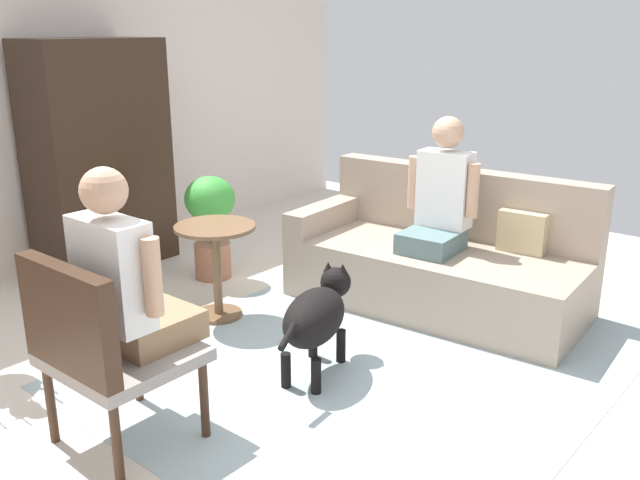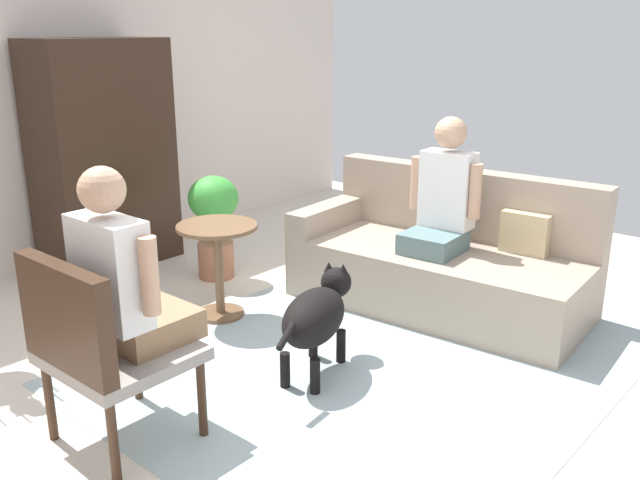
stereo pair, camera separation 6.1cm
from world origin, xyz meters
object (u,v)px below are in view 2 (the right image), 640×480
object	(u,v)px
person_on_armchair	(122,279)
armoire_cabinet	(103,155)
couch	(440,262)
armchair	(96,341)
dog	(316,315)
potted_plant	(214,217)
round_end_table	(218,257)
person_on_couch	(444,197)

from	to	relation	value
person_on_armchair	armoire_cabinet	world-z (taller)	armoire_cabinet
couch	armchair	xyz separation A→B (m)	(-2.55, 0.24, 0.25)
dog	potted_plant	world-z (taller)	potted_plant
armchair	person_on_armchair	world-z (taller)	person_on_armchair
dog	armoire_cabinet	distance (m)	2.62
dog	round_end_table	bearing A→B (deg)	80.74
couch	person_on_armchair	distance (m)	2.45
person_on_couch	potted_plant	bearing A→B (deg)	111.16
couch	person_on_couch	world-z (taller)	person_on_couch
person_on_couch	potted_plant	size ratio (longest dim) A/B	1.10
dog	armchair	bearing A→B (deg)	168.30
couch	armoire_cabinet	distance (m)	2.79
couch	armchair	bearing A→B (deg)	174.67
person_on_armchair	round_end_table	world-z (taller)	person_on_armchair
couch	round_end_table	size ratio (longest dim) A/B	3.20
couch	dog	xyz separation A→B (m)	(-1.34, -0.01, 0.04)
person_on_armchair	round_end_table	distance (m)	1.48
round_end_table	armoire_cabinet	world-z (taller)	armoire_cabinet
couch	round_end_table	distance (m)	1.55
couch	potted_plant	world-z (taller)	couch
couch	armoire_cabinet	size ratio (longest dim) A/B	1.15
couch	person_on_armchair	size ratio (longest dim) A/B	2.40
armchair	person_on_armchair	distance (m)	0.29
potted_plant	armoire_cabinet	bearing A→B (deg)	110.42
armchair	person_on_couch	xyz separation A→B (m)	(2.50, -0.26, 0.24)
round_end_table	potted_plant	xyz separation A→B (m)	(0.49, 0.61, 0.06)
person_on_armchair	potted_plant	size ratio (longest dim) A/B	1.07
armoire_cabinet	dog	bearing A→B (deg)	-97.03
couch	person_on_couch	bearing A→B (deg)	-151.10
dog	potted_plant	size ratio (longest dim) A/B	1.04
couch	dog	world-z (taller)	couch
person_on_armchair	person_on_couch	bearing A→B (deg)	-6.47
armoire_cabinet	couch	bearing A→B (deg)	-67.96
armchair	dog	distance (m)	1.25
person_on_couch	dog	world-z (taller)	person_on_couch
armchair	dog	size ratio (longest dim) A/B	1.13
armchair	potted_plant	distance (m)	2.32
armchair	round_end_table	distance (m)	1.58
armchair	armoire_cabinet	size ratio (longest dim) A/B	0.52
person_on_couch	armoire_cabinet	xyz separation A→B (m)	(-0.98, 2.56, 0.11)
armchair	armoire_cabinet	xyz separation A→B (m)	(1.52, 2.29, 0.35)
couch	person_on_armchair	bearing A→B (deg)	174.28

